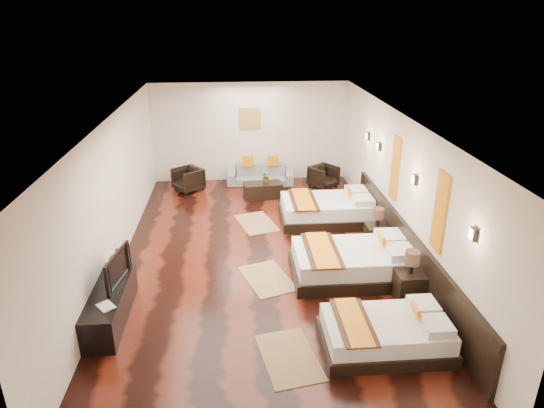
{
  "coord_description": "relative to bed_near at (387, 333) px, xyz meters",
  "views": [
    {
      "loc": [
        -0.44,
        -8.5,
        4.64
      ],
      "look_at": [
        0.25,
        0.09,
        1.1
      ],
      "focal_mm": 31.44,
      "sensor_mm": 36.0,
      "label": 1
    }
  ],
  "objects": [
    {
      "name": "nightstand_a",
      "position": [
        0.75,
        1.19,
        0.08
      ],
      "size": [
        0.47,
        0.47,
        0.93
      ],
      "color": "black",
      "rests_on": "floor"
    },
    {
      "name": "coffee_table",
      "position": [
        -1.43,
        6.19,
        -0.04
      ],
      "size": [
        1.05,
        0.6,
        0.4
      ],
      "primitive_type": "cube",
      "rotation": [
        0.0,
        0.0,
        0.1
      ],
      "color": "black",
      "rests_on": "floor"
    },
    {
      "name": "table_plant",
      "position": [
        -1.34,
        6.27,
        0.31
      ],
      "size": [
        0.34,
        0.32,
        0.3
      ],
      "primitive_type": "imported",
      "rotation": [
        0.0,
        0.0,
        0.38
      ],
      "color": "#2A6421",
      "rests_on": "coffee_table"
    },
    {
      "name": "tv",
      "position": [
        -4.14,
        1.24,
        0.58
      ],
      "size": [
        0.28,
        0.94,
        0.54
      ],
      "primitive_type": "imported",
      "rotation": [
        0.0,
        0.0,
        1.4
      ],
      "color": "black",
      "rests_on": "tv_console"
    },
    {
      "name": "figurine",
      "position": [
        -4.19,
        1.79,
        0.47
      ],
      "size": [
        0.39,
        0.39,
        0.32
      ],
      "primitive_type": "imported",
      "rotation": [
        0.0,
        0.0,
        -0.36
      ],
      "color": "brown",
      "rests_on": "tv_console"
    },
    {
      "name": "armchair_right",
      "position": [
        0.31,
        6.83,
        0.07
      ],
      "size": [
        0.94,
        0.94,
        0.62
      ],
      "primitive_type": "imported",
      "rotation": [
        0.0,
        0.0,
        0.65
      ],
      "color": "black",
      "rests_on": "floor"
    },
    {
      "name": "jute_mat_mid",
      "position": [
        -1.61,
        2.05,
        -0.24
      ],
      "size": [
        1.1,
        1.38,
        0.01
      ],
      "primitive_type": "cube",
      "rotation": [
        0.0,
        0.0,
        0.33
      ],
      "color": "#99784D",
      "rests_on": "floor"
    },
    {
      "name": "sconce_near",
      "position": [
        1.01,
        -0.07,
        1.61
      ],
      "size": [
        0.07,
        0.12,
        0.18
      ],
      "color": "black",
      "rests_on": "right_wall"
    },
    {
      "name": "book",
      "position": [
        -4.19,
        0.47,
        0.32
      ],
      "size": [
        0.33,
        0.34,
        0.03
      ],
      "primitive_type": "imported",
      "rotation": [
        0.0,
        0.0,
        0.68
      ],
      "color": "black",
      "rests_on": "tv_console"
    },
    {
      "name": "ceiling",
      "position": [
        -1.69,
        2.93,
        2.56
      ],
      "size": [
        5.5,
        9.5,
        0.01
      ],
      "primitive_type": "cube",
      "color": "white",
      "rests_on": "floor"
    },
    {
      "name": "bed_far",
      "position": [
        0.0,
        4.56,
        0.04
      ],
      "size": [
        2.18,
        1.37,
        0.83
      ],
      "color": "black",
      "rests_on": "floor"
    },
    {
      "name": "orange_panel_a",
      "position": [
        1.04,
        1.03,
        1.46
      ],
      "size": [
        0.04,
        0.4,
        1.3
      ],
      "primitive_type": "cube",
      "color": "#D86014",
      "rests_on": "right_wall"
    },
    {
      "name": "nightstand_b",
      "position": [
        0.75,
        3.16,
        0.06
      ],
      "size": [
        0.44,
        0.44,
        0.87
      ],
      "color": "black",
      "rests_on": "floor"
    },
    {
      "name": "floor",
      "position": [
        -1.69,
        2.93,
        -0.24
      ],
      "size": [
        5.5,
        9.5,
        0.01
      ],
      "primitive_type": "cube",
      "color": "black",
      "rests_on": "ground"
    },
    {
      "name": "right_wall",
      "position": [
        1.06,
        2.93,
        1.16
      ],
      "size": [
        0.01,
        9.5,
        2.8
      ],
      "primitive_type": "cube",
      "color": "silver",
      "rests_on": "floor"
    },
    {
      "name": "sconce_lounge",
      "position": [
        1.01,
        5.23,
        1.61
      ],
      "size": [
        0.07,
        0.12,
        0.18
      ],
      "color": "black",
      "rests_on": "right_wall"
    },
    {
      "name": "headboard_panel",
      "position": [
        1.02,
        2.13,
        0.21
      ],
      "size": [
        0.08,
        6.6,
        0.9
      ],
      "primitive_type": "cube",
      "color": "black",
      "rests_on": "floor"
    },
    {
      "name": "left_wall",
      "position": [
        -4.44,
        2.93,
        1.16
      ],
      "size": [
        0.01,
        9.5,
        2.8
      ],
      "primitive_type": "cube",
      "color": "silver",
      "rests_on": "floor"
    },
    {
      "name": "gold_artwork",
      "position": [
        -1.69,
        7.66,
        1.56
      ],
      "size": [
        0.6,
        0.04,
        0.6
      ],
      "primitive_type": "cube",
      "color": "#AD873F",
      "rests_on": "back_wall"
    },
    {
      "name": "sofa",
      "position": [
        -1.43,
        7.24,
        0.03
      ],
      "size": [
        1.91,
        0.88,
        0.54
      ],
      "primitive_type": "imported",
      "rotation": [
        0.0,
        0.0,
        -0.08
      ],
      "color": "gray",
      "rests_on": "floor"
    },
    {
      "name": "orange_panel_b",
      "position": [
        1.04,
        3.23,
        1.46
      ],
      "size": [
        0.04,
        0.4,
        1.3
      ],
      "primitive_type": "cube",
      "color": "#D86014",
      "rests_on": "right_wall"
    },
    {
      "name": "jute_mat_near",
      "position": [
        -1.45,
        -0.12,
        -0.24
      ],
      "size": [
        0.95,
        1.32,
        0.01
      ],
      "primitive_type": "cube",
      "rotation": [
        0.0,
        0.0,
        0.18
      ],
      "color": "#99784D",
      "rests_on": "floor"
    },
    {
      "name": "back_wall",
      "position": [
        -1.69,
        7.68,
        1.16
      ],
      "size": [
        5.5,
        0.01,
        2.8
      ],
      "primitive_type": "cube",
      "color": "silver",
      "rests_on": "floor"
    },
    {
      "name": "bed_near",
      "position": [
        0.0,
        0.0,
        0.0
      ],
      "size": [
        1.85,
        1.17,
        0.71
      ],
      "color": "black",
      "rests_on": "floor"
    },
    {
      "name": "jute_mat_far",
      "position": [
        -1.69,
        4.55,
        -0.24
      ],
      "size": [
        1.06,
        1.36,
        0.01
      ],
      "primitive_type": "cube",
      "rotation": [
        0.0,
        0.0,
        0.29
      ],
      "color": "#99784D",
      "rests_on": "floor"
    },
    {
      "name": "bed_mid",
      "position": [
        0.0,
        2.03,
        0.05
      ],
      "size": [
        2.24,
        1.41,
        0.86
      ],
      "color": "black",
      "rests_on": "floor"
    },
    {
      "name": "sconce_far",
      "position": [
        1.01,
        4.33,
        1.61
      ],
      "size": [
        0.07,
        0.12,
        0.18
      ],
      "color": "black",
      "rests_on": "right_wall"
    },
    {
      "name": "tv_console",
      "position": [
        -4.19,
        1.02,
        0.03
      ],
      "size": [
        0.5,
        1.8,
        0.55
      ],
      "primitive_type": "cube",
      "color": "black",
      "rests_on": "floor"
    },
    {
      "name": "sconce_mid",
      "position": [
        1.01,
        2.13,
        1.61
      ],
      "size": [
        0.07,
        0.12,
        0.18
      ],
      "color": "black",
      "rests_on": "right_wall"
    },
    {
      "name": "armchair_left",
      "position": [
        -3.44,
        6.86,
        0.08
      ],
      "size": [
        0.98,
        0.97,
        0.64
      ],
      "primitive_type": "imported",
      "rotation": [
        0.0,
        0.0,
        -0.91
      ],
      "color": "black",
      "rests_on": "floor"
    }
  ]
}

